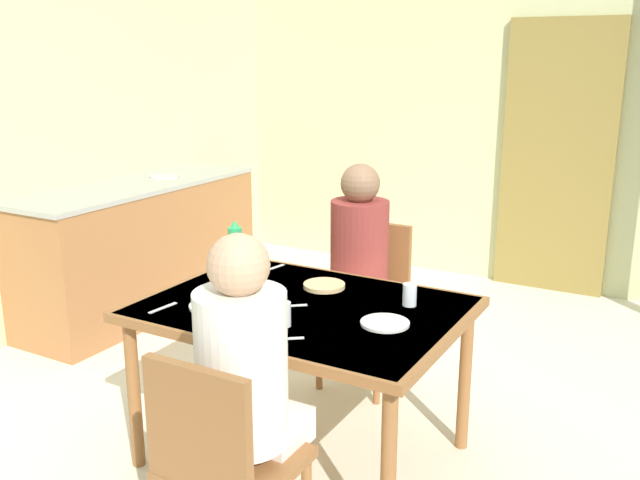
% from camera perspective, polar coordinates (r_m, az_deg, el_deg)
% --- Properties ---
extents(ground_plane, '(7.19, 7.19, 0.00)m').
position_cam_1_polar(ground_plane, '(3.54, -2.18, -14.67)').
color(ground_plane, silver).
extents(wall_back, '(4.37, 0.10, 2.76)m').
position_cam_1_polar(wall_back, '(5.63, 12.84, 10.84)').
color(wall_back, beige).
rests_on(wall_back, ground_plane).
extents(wall_left, '(0.10, 4.15, 2.76)m').
position_cam_1_polar(wall_left, '(4.99, -19.11, 9.90)').
color(wall_left, beige).
rests_on(wall_left, ground_plane).
extents(door_wooden, '(0.80, 0.05, 2.00)m').
position_cam_1_polar(door_wooden, '(5.44, 18.74, 6.26)').
color(door_wooden, olive).
rests_on(door_wooden, ground_plane).
extents(kitchen_counter, '(0.61, 1.88, 0.91)m').
position_cam_1_polar(kitchen_counter, '(5.01, -14.38, -0.54)').
color(kitchen_counter, '#9F663C').
rests_on(kitchen_counter, ground_plane).
extents(dining_table, '(1.33, 0.98, 0.72)m').
position_cam_1_polar(dining_table, '(3.01, -1.42, -6.51)').
color(dining_table, brown).
rests_on(dining_table, ground_plane).
extents(chair_near_diner, '(0.40, 0.40, 0.87)m').
position_cam_1_polar(chair_near_diner, '(2.35, -8.02, -17.45)').
color(chair_near_diner, brown).
rests_on(chair_near_diner, ground_plane).
extents(chair_far_diner, '(0.40, 0.40, 0.87)m').
position_cam_1_polar(chair_far_diner, '(3.80, 3.98, -4.36)').
color(chair_far_diner, brown).
rests_on(chair_far_diner, ground_plane).
extents(person_near_diner, '(0.30, 0.37, 0.77)m').
position_cam_1_polar(person_near_diner, '(2.31, -6.21, -9.98)').
color(person_near_diner, white).
rests_on(person_near_diner, ground_plane).
extents(person_far_diner, '(0.30, 0.37, 0.77)m').
position_cam_1_polar(person_far_diner, '(3.59, 3.12, -0.72)').
color(person_far_diner, brown).
rests_on(person_far_diner, ground_plane).
extents(water_bottle_green_near, '(0.07, 0.07, 0.26)m').
position_cam_1_polar(water_bottle_green_near, '(3.38, -6.93, -0.73)').
color(water_bottle_green_near, '#28A159').
rests_on(water_bottle_green_near, dining_table).
extents(serving_bowl_center, '(0.17, 0.17, 0.05)m').
position_cam_1_polar(serving_bowl_center, '(3.17, -6.38, -3.60)').
color(serving_bowl_center, silver).
rests_on(serving_bowl_center, dining_table).
extents(dinner_plate_near_left, '(0.21, 0.21, 0.01)m').
position_cam_1_polar(dinner_plate_near_left, '(2.99, -8.66, -5.32)').
color(dinner_plate_near_left, white).
rests_on(dinner_plate_near_left, dining_table).
extents(dinner_plate_near_right, '(0.19, 0.19, 0.01)m').
position_cam_1_polar(dinner_plate_near_right, '(2.78, 5.31, -6.75)').
color(dinner_plate_near_right, white).
rests_on(dinner_plate_near_right, dining_table).
extents(drinking_glass_by_near_diner, '(0.06, 0.06, 0.10)m').
position_cam_1_polar(drinking_glass_by_near_diner, '(2.75, -3.00, -6.06)').
color(drinking_glass_by_near_diner, silver).
rests_on(drinking_glass_by_near_diner, dining_table).
extents(drinking_glass_by_far_diner, '(0.06, 0.06, 0.09)m').
position_cam_1_polar(drinking_glass_by_far_diner, '(2.98, 7.30, -4.46)').
color(drinking_glass_by_far_diner, silver).
rests_on(drinking_glass_by_far_diner, dining_table).
extents(bread_plate_sliced, '(0.19, 0.19, 0.02)m').
position_cam_1_polar(bread_plate_sliced, '(3.19, 0.34, -3.73)').
color(bread_plate_sliced, '#DBB77A').
rests_on(bread_plate_sliced, dining_table).
extents(cutlery_knife_near, '(0.04, 0.15, 0.00)m').
position_cam_1_polar(cutlery_knife_near, '(3.48, -3.83, -2.29)').
color(cutlery_knife_near, silver).
rests_on(cutlery_knife_near, dining_table).
extents(cutlery_fork_near, '(0.03, 0.15, 0.00)m').
position_cam_1_polar(cutlery_fork_near, '(3.01, -12.68, -5.42)').
color(cutlery_fork_near, silver).
rests_on(cutlery_fork_near, dining_table).
extents(cutlery_knife_far, '(0.13, 0.10, 0.00)m').
position_cam_1_polar(cutlery_knife_far, '(2.64, -2.94, -8.05)').
color(cutlery_knife_far, silver).
rests_on(cutlery_knife_far, dining_table).
extents(cutlery_fork_far, '(0.13, 0.11, 0.00)m').
position_cam_1_polar(cutlery_fork_far, '(2.97, -2.50, -5.39)').
color(cutlery_fork_far, silver).
rests_on(cutlery_fork_far, dining_table).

